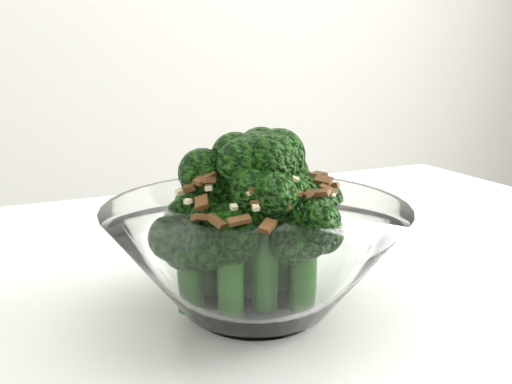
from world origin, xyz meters
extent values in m
cube|color=white|center=(-0.04, -0.02, 0.73)|extent=(1.33, 1.01, 0.04)
cylinder|color=white|center=(0.42, 0.42, 0.35)|extent=(0.04, 0.04, 0.71)
cylinder|color=white|center=(0.03, -0.03, 0.75)|extent=(0.09, 0.09, 0.01)
cylinder|color=#215516|center=(0.03, -0.03, 0.81)|extent=(0.02, 0.02, 0.09)
sphere|color=#1C4F0E|center=(0.03, -0.03, 0.87)|extent=(0.05, 0.05, 0.05)
cylinder|color=#215516|center=(0.05, 0.00, 0.80)|extent=(0.02, 0.02, 0.08)
sphere|color=#1C4F0E|center=(0.05, 0.00, 0.86)|extent=(0.05, 0.05, 0.05)
cylinder|color=#215516|center=(0.01, -0.02, 0.80)|extent=(0.02, 0.02, 0.08)
sphere|color=#1C4F0E|center=(0.01, -0.02, 0.85)|extent=(0.05, 0.05, 0.05)
cylinder|color=#215516|center=(0.03, -0.05, 0.80)|extent=(0.02, 0.02, 0.08)
sphere|color=#1C4F0E|center=(0.03, -0.05, 0.85)|extent=(0.05, 0.05, 0.05)
cylinder|color=#215516|center=(0.07, -0.03, 0.79)|extent=(0.02, 0.02, 0.06)
sphere|color=#1C4F0E|center=(0.07, -0.03, 0.84)|extent=(0.05, 0.05, 0.05)
cylinder|color=#215516|center=(-0.01, -0.01, 0.79)|extent=(0.02, 0.02, 0.06)
sphere|color=#1C4F0E|center=(-0.01, -0.01, 0.83)|extent=(0.05, 0.05, 0.05)
cylinder|color=#215516|center=(0.06, -0.06, 0.79)|extent=(0.02, 0.02, 0.05)
sphere|color=#1C4F0E|center=(0.06, -0.06, 0.83)|extent=(0.05, 0.05, 0.05)
cylinder|color=#215516|center=(0.00, -0.06, 0.79)|extent=(0.02, 0.02, 0.05)
sphere|color=#1C4F0E|center=(0.00, -0.06, 0.83)|extent=(0.04, 0.04, 0.04)
cylinder|color=#215516|center=(0.08, 0.01, 0.78)|extent=(0.02, 0.02, 0.04)
sphere|color=#1C4F0E|center=(0.08, 0.01, 0.82)|extent=(0.04, 0.04, 0.04)
cylinder|color=#215516|center=(-0.02, -0.04, 0.78)|extent=(0.02, 0.02, 0.04)
sphere|color=#1C4F0E|center=(-0.02, -0.04, 0.82)|extent=(0.04, 0.04, 0.04)
cylinder|color=#215516|center=(0.04, 0.02, 0.79)|extent=(0.02, 0.02, 0.05)
sphere|color=#1C4F0E|center=(0.04, 0.02, 0.82)|extent=(0.04, 0.04, 0.04)
cylinder|color=#215516|center=(0.05, -0.02, 0.80)|extent=(0.02, 0.02, 0.07)
sphere|color=#1C4F0E|center=(0.05, -0.02, 0.85)|extent=(0.05, 0.05, 0.05)
cube|color=brown|center=(0.04, 0.00, 0.87)|extent=(0.02, 0.01, 0.01)
cube|color=brown|center=(0.08, -0.02, 0.85)|extent=(0.01, 0.02, 0.01)
cube|color=brown|center=(0.06, -0.08, 0.84)|extent=(0.01, 0.01, 0.01)
cube|color=brown|center=(-0.01, -0.04, 0.86)|extent=(0.02, 0.01, 0.01)
cube|color=brown|center=(-0.01, -0.04, 0.86)|extent=(0.01, 0.02, 0.01)
cube|color=brown|center=(0.03, -0.06, 0.86)|extent=(0.01, 0.02, 0.01)
cube|color=brown|center=(0.01, -0.08, 0.84)|extent=(0.02, 0.01, 0.01)
cube|color=brown|center=(0.00, -0.02, 0.88)|extent=(0.02, 0.01, 0.01)
cube|color=brown|center=(0.02, -0.02, 0.88)|extent=(0.01, 0.02, 0.01)
cube|color=brown|center=(0.04, -0.08, 0.85)|extent=(0.01, 0.01, 0.01)
cube|color=brown|center=(0.08, -0.06, 0.85)|extent=(0.01, 0.01, 0.01)
cube|color=brown|center=(0.01, -0.05, 0.87)|extent=(0.01, 0.01, 0.01)
cube|color=brown|center=(0.02, -0.01, 0.88)|extent=(0.01, 0.01, 0.01)
cube|color=brown|center=(0.01, 0.03, 0.84)|extent=(0.02, 0.02, 0.01)
cube|color=brown|center=(-0.02, -0.06, 0.84)|extent=(0.01, 0.02, 0.01)
cube|color=brown|center=(0.07, -0.01, 0.86)|extent=(0.02, 0.01, 0.01)
cube|color=brown|center=(-0.01, -0.02, 0.86)|extent=(0.02, 0.01, 0.01)
cube|color=brown|center=(0.02, -0.09, 0.84)|extent=(0.01, 0.01, 0.01)
cube|color=brown|center=(0.05, -0.02, 0.88)|extent=(0.01, 0.01, 0.01)
cube|color=brown|center=(-0.02, -0.03, 0.86)|extent=(0.01, 0.02, 0.01)
cube|color=brown|center=(0.06, -0.01, 0.87)|extent=(0.02, 0.01, 0.00)
cube|color=brown|center=(0.03, -0.05, 0.88)|extent=(0.02, 0.01, 0.01)
cube|color=brown|center=(0.07, -0.06, 0.85)|extent=(0.02, 0.02, 0.01)
cube|color=brown|center=(0.02, -0.07, 0.86)|extent=(0.01, 0.01, 0.01)
cube|color=brown|center=(0.03, -0.03, 0.89)|extent=(0.01, 0.01, 0.01)
cube|color=brown|center=(0.09, -0.03, 0.85)|extent=(0.02, 0.01, 0.01)
cube|color=brown|center=(0.05, 0.01, 0.86)|extent=(0.01, 0.02, 0.01)
cube|color=brown|center=(0.05, 0.00, 0.87)|extent=(0.01, 0.01, 0.01)
cube|color=brown|center=(0.05, -0.05, 0.87)|extent=(0.01, 0.01, 0.01)
cube|color=brown|center=(0.07, 0.01, 0.86)|extent=(0.01, 0.02, 0.01)
cube|color=brown|center=(-0.01, 0.01, 0.85)|extent=(0.01, 0.01, 0.01)
cube|color=brown|center=(0.04, -0.07, 0.86)|extent=(0.02, 0.02, 0.01)
cube|color=brown|center=(0.07, -0.07, 0.85)|extent=(0.02, 0.01, 0.01)
cube|color=brown|center=(0.02, 0.01, 0.86)|extent=(0.02, 0.02, 0.01)
cube|color=brown|center=(0.02, 0.01, 0.87)|extent=(0.01, 0.01, 0.01)
cube|color=brown|center=(0.05, -0.03, 0.88)|extent=(0.01, 0.01, 0.01)
cube|color=brown|center=(0.00, 0.01, 0.86)|extent=(0.02, 0.02, 0.01)
cube|color=brown|center=(0.06, -0.07, 0.86)|extent=(0.01, 0.01, 0.01)
cube|color=brown|center=(0.02, -0.07, 0.86)|extent=(0.01, 0.01, 0.01)
cube|color=brown|center=(0.08, -0.05, 0.86)|extent=(0.02, 0.02, 0.01)
cube|color=brown|center=(0.04, -0.02, 0.88)|extent=(0.01, 0.02, 0.01)
cube|color=brown|center=(0.00, 0.00, 0.86)|extent=(0.02, 0.01, 0.01)
cube|color=brown|center=(-0.01, -0.05, 0.85)|extent=(0.01, 0.01, 0.01)
cube|color=brown|center=(0.02, -0.07, 0.85)|extent=(0.01, 0.01, 0.01)
cube|color=brown|center=(0.03, -0.06, 0.87)|extent=(0.01, 0.02, 0.01)
cube|color=brown|center=(0.08, -0.03, 0.86)|extent=(0.02, 0.01, 0.01)
cube|color=brown|center=(0.03, -0.07, 0.86)|extent=(0.01, 0.01, 0.01)
cube|color=brown|center=(0.05, 0.00, 0.87)|extent=(0.01, 0.02, 0.01)
cube|color=brown|center=(-0.01, -0.08, 0.84)|extent=(0.01, 0.01, 0.01)
cube|color=brown|center=(0.04, -0.04, 0.88)|extent=(0.01, 0.01, 0.01)
cube|color=beige|center=(0.02, 0.01, 0.87)|extent=(0.00, 0.01, 0.00)
cube|color=beige|center=(0.01, -0.06, 0.87)|extent=(0.01, 0.01, 0.00)
cube|color=beige|center=(0.00, -0.07, 0.85)|extent=(0.00, 0.01, 0.00)
cube|color=beige|center=(0.02, -0.01, 0.87)|extent=(0.00, 0.00, 0.00)
cube|color=beige|center=(-0.01, -0.05, 0.86)|extent=(0.01, 0.01, 0.00)
cube|color=beige|center=(0.08, -0.06, 0.85)|extent=(0.00, 0.00, 0.00)
cube|color=beige|center=(0.01, -0.07, 0.86)|extent=(0.01, 0.01, 0.00)
cube|color=beige|center=(0.02, -0.08, 0.85)|extent=(0.00, 0.01, 0.00)
cube|color=beige|center=(-0.03, -0.03, 0.85)|extent=(0.01, 0.01, 0.00)
cube|color=beige|center=(-0.02, -0.05, 0.85)|extent=(0.01, 0.01, 0.00)
cube|color=beige|center=(0.05, -0.02, 0.88)|extent=(0.01, 0.01, 0.00)
cube|color=beige|center=(0.04, 0.01, 0.87)|extent=(0.01, 0.01, 0.00)
cube|color=beige|center=(0.05, -0.06, 0.86)|extent=(0.01, 0.01, 0.01)
cube|color=beige|center=(0.08, -0.03, 0.85)|extent=(0.01, 0.01, 0.01)
cube|color=beige|center=(0.02, -0.01, 0.88)|extent=(0.01, 0.01, 0.01)
cube|color=beige|center=(0.08, -0.01, 0.86)|extent=(0.00, 0.00, 0.00)
cube|color=beige|center=(-0.01, 0.00, 0.86)|extent=(0.01, 0.01, 0.00)
camera|label=1|loc=(-0.07, -0.43, 0.95)|focal=40.00mm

